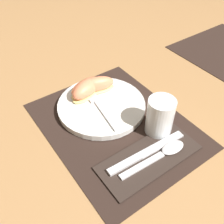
# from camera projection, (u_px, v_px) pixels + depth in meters

# --- Properties ---
(ground_plane) EXTENTS (3.00, 3.00, 0.00)m
(ground_plane) POSITION_uv_depth(u_px,v_px,m) (116.00, 125.00, 0.67)
(ground_plane) COLOR #A37547
(placemat) EXTENTS (0.42, 0.33, 0.00)m
(placemat) POSITION_uv_depth(u_px,v_px,m) (116.00, 125.00, 0.67)
(placemat) COLOR black
(placemat) RESTS_ON ground_plane
(plate) EXTENTS (0.24, 0.24, 0.02)m
(plate) POSITION_uv_depth(u_px,v_px,m) (102.00, 106.00, 0.71)
(plate) COLOR white
(plate) RESTS_ON placemat
(juice_glass) EXTENTS (0.07, 0.07, 0.10)m
(juice_glass) POSITION_uv_depth(u_px,v_px,m) (160.00, 118.00, 0.63)
(juice_glass) COLOR silver
(juice_glass) RESTS_ON placemat
(napkin) EXTENTS (0.10, 0.24, 0.00)m
(napkin) POSITION_uv_depth(u_px,v_px,m) (150.00, 157.00, 0.60)
(napkin) COLOR #2D231E
(napkin) RESTS_ON placemat
(knife) EXTENTS (0.03, 0.21, 0.01)m
(knife) POSITION_uv_depth(u_px,v_px,m) (145.00, 153.00, 0.60)
(knife) COLOR silver
(knife) RESTS_ON napkin
(spoon) EXTENTS (0.04, 0.18, 0.01)m
(spoon) POSITION_uv_depth(u_px,v_px,m) (165.00, 152.00, 0.60)
(spoon) COLOR silver
(spoon) RESTS_ON napkin
(fork) EXTENTS (0.19, 0.05, 0.00)m
(fork) POSITION_uv_depth(u_px,v_px,m) (98.00, 103.00, 0.70)
(fork) COLOR silver
(fork) RESTS_ON plate
(citrus_wedge_0) EXTENTS (0.07, 0.11, 0.04)m
(citrus_wedge_0) POSITION_uv_depth(u_px,v_px,m) (96.00, 85.00, 0.73)
(citrus_wedge_0) COLOR #F4DB84
(citrus_wedge_0) RESTS_ON plate
(citrus_wedge_1) EXTENTS (0.07, 0.11, 0.04)m
(citrus_wedge_1) POSITION_uv_depth(u_px,v_px,m) (89.00, 87.00, 0.73)
(citrus_wedge_1) COLOR #F4DB84
(citrus_wedge_1) RESTS_ON plate
(citrus_wedge_2) EXTENTS (0.08, 0.12, 0.04)m
(citrus_wedge_2) POSITION_uv_depth(u_px,v_px,m) (86.00, 89.00, 0.72)
(citrus_wedge_2) COLOR #F4DB84
(citrus_wedge_2) RESTS_ON plate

